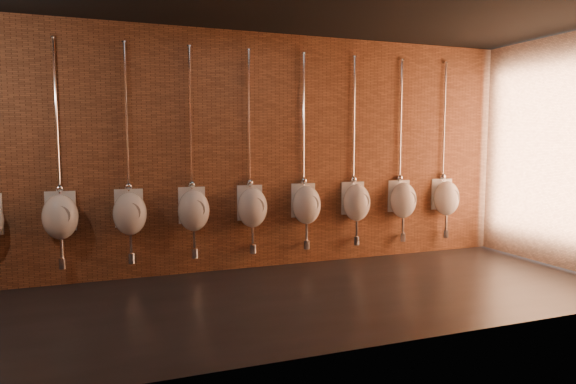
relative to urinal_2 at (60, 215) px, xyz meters
The scene contains 10 objects.
ground 2.69m from the urinal_2, 32.15° to the right, with size 8.50×8.50×0.00m, color black.
room_shell 2.79m from the urinal_2, 32.15° to the right, with size 8.54×3.04×3.22m.
urinal_2 is the anchor object (origin of this frame).
urinal_3 0.79m from the urinal_2, ahead, with size 0.44×0.40×2.72m.
urinal_4 1.58m from the urinal_2, ahead, with size 0.44×0.40×2.72m.
urinal_5 2.36m from the urinal_2, ahead, with size 0.44×0.40×2.72m.
urinal_6 3.15m from the urinal_2, ahead, with size 0.44×0.40×2.72m.
urinal_7 3.94m from the urinal_2, ahead, with size 0.44×0.40×2.72m.
urinal_8 4.73m from the urinal_2, ahead, with size 0.44×0.40×2.72m.
urinal_9 5.51m from the urinal_2, ahead, with size 0.44×0.40×2.72m.
Camera 1 is at (-1.75, -5.20, 1.77)m, focal length 32.00 mm.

